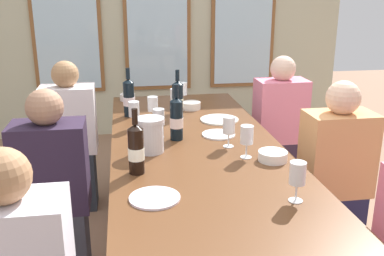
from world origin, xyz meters
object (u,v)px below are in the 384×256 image
(wine_glass_5, at_px, (297,175))
(wine_glass_1, at_px, (229,127))
(wine_glass_2, at_px, (247,136))
(wine_bottle_1, at_px, (176,119))
(wine_bottle_0, at_px, (136,149))
(seated_person_3, at_px, (279,131))
(wine_glass_0, at_px, (159,118))
(dining_table, at_px, (199,162))
(white_plate_1, at_px, (219,120))
(seated_person_4, at_px, (54,195))
(wine_glass_6, at_px, (183,89))
(tasting_bowl_2, at_px, (273,156))
(white_plate_0, at_px, (155,198))
(wine_glass_7, at_px, (134,110))
(tasting_bowl_0, at_px, (128,97))
(seated_person_2, at_px, (71,141))
(wine_bottle_3, at_px, (129,98))
(white_plate_2, at_px, (219,134))
(wine_bottle_2, at_px, (178,99))
(tasting_bowl_1, at_px, (191,106))
(wine_glass_3, at_px, (153,105))
(wine_glass_4, at_px, (175,96))
(metal_pitcher, at_px, (150,135))
(seated_person_5, at_px, (335,180))

(wine_glass_5, bearing_deg, wine_glass_1, 99.93)
(wine_glass_2, bearing_deg, wine_bottle_1, 132.91)
(wine_bottle_0, distance_m, seated_person_3, 1.66)
(wine_glass_0, height_order, wine_glass_5, same)
(wine_glass_1, bearing_deg, dining_table, -167.49)
(white_plate_1, xyz_separation_m, seated_person_4, (-1.02, -0.54, -0.22))
(wine_glass_5, relative_size, wine_glass_6, 1.00)
(tasting_bowl_2, bearing_deg, wine_glass_2, 152.85)
(white_plate_1, bearing_deg, wine_glass_1, -96.83)
(white_plate_0, distance_m, wine_bottle_0, 0.32)
(wine_glass_7, bearing_deg, tasting_bowl_0, 92.28)
(wine_glass_6, bearing_deg, seated_person_3, -7.51)
(dining_table, bearing_deg, seated_person_2, 130.83)
(white_plate_1, xyz_separation_m, wine_glass_0, (-0.43, -0.29, 0.12))
(tasting_bowl_0, bearing_deg, wine_glass_2, -66.40)
(dining_table, distance_m, wine_glass_6, 1.02)
(wine_glass_0, bearing_deg, wine_bottle_0, -106.38)
(wine_bottle_3, bearing_deg, white_plate_2, -44.50)
(wine_bottle_0, height_order, wine_glass_7, wine_bottle_0)
(white_plate_2, height_order, wine_bottle_0, wine_bottle_0)
(seated_person_2, xyz_separation_m, seated_person_4, (0.00, -0.90, 0.00))
(wine_bottle_2, xyz_separation_m, tasting_bowl_1, (0.13, 0.21, -0.10))
(wine_glass_0, bearing_deg, white_plate_1, 34.07)
(wine_bottle_1, relative_size, wine_glass_6, 1.89)
(tasting_bowl_1, height_order, wine_glass_7, wine_glass_7)
(white_plate_0, distance_m, wine_glass_6, 1.58)
(white_plate_1, bearing_deg, wine_glass_3, 177.23)
(wine_glass_4, relative_size, wine_glass_5, 1.00)
(wine_bottle_1, height_order, wine_glass_2, wine_bottle_1)
(white_plate_2, distance_m, wine_glass_0, 0.38)
(wine_bottle_3, bearing_deg, wine_glass_0, -71.69)
(wine_bottle_3, relative_size, wine_glass_2, 1.93)
(tasting_bowl_0, bearing_deg, white_plate_0, -87.43)
(wine_bottle_0, relative_size, wine_glass_3, 1.84)
(wine_bottle_0, distance_m, tasting_bowl_1, 1.21)
(wine_glass_5, bearing_deg, seated_person_4, 148.48)
(white_plate_0, relative_size, wine_bottle_2, 0.66)
(wine_bottle_3, relative_size, tasting_bowl_2, 2.24)
(white_plate_2, bearing_deg, seated_person_3, 46.19)
(wine_glass_0, distance_m, wine_glass_7, 0.24)
(wine_glass_5, xyz_separation_m, seated_person_3, (0.50, 1.55, -0.33))
(wine_bottle_0, height_order, wine_glass_1, wine_bottle_0)
(wine_bottle_1, xyz_separation_m, wine_glass_7, (-0.24, 0.26, -0.01))
(white_plate_0, xyz_separation_m, white_plate_2, (0.45, 0.79, 0.00))
(wine_glass_6, bearing_deg, white_plate_0, -102.20)
(wine_bottle_2, height_order, tasting_bowl_2, wine_bottle_2)
(metal_pitcher, xyz_separation_m, seated_person_4, (-0.53, -0.01, -0.31))
(wine_glass_3, height_order, seated_person_3, seated_person_3)
(metal_pitcher, xyz_separation_m, tasting_bowl_1, (0.36, 0.84, -0.07))
(wine_bottle_2, bearing_deg, seated_person_5, -40.29)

